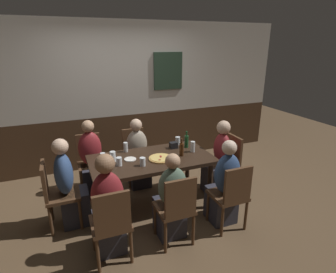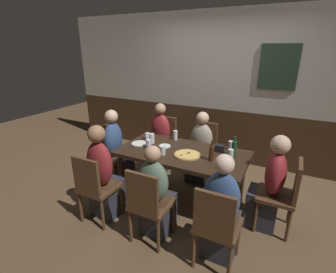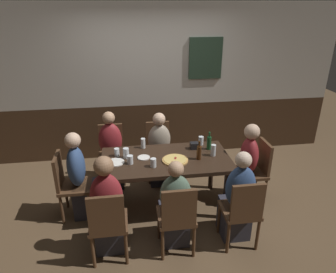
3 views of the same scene
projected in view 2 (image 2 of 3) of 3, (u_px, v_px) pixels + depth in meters
The scene contains 30 objects.
ground_plane at pixel (181, 201), 3.43m from camera, with size 12.00×12.00×0.00m, color brown.
wall_back at pixel (221, 89), 4.36m from camera, with size 6.40×0.13×2.60m.
dining_table at pixel (182, 158), 3.20m from camera, with size 1.65×0.87×0.74m.
chair_mid_far at pixel (204, 147), 3.97m from camera, with size 0.40×0.40×0.88m.
chair_left_near at pixel (95, 186), 2.86m from camera, with size 0.40×0.40×0.88m.
chair_right_near at pixel (216, 224), 2.24m from camera, with size 0.40×0.40×0.88m.
chair_left_far at pixel (164, 139), 4.28m from camera, with size 0.40×0.40×0.88m.
chair_head_west at pixel (108, 151), 3.79m from camera, with size 0.40×0.40×0.88m.
chair_head_east at pixel (284, 192), 2.73m from camera, with size 0.40×0.40×0.88m.
chair_mid_near at pixel (148, 203), 2.55m from camera, with size 0.40×0.40×0.88m.
person_mid_far at pixel (200, 152), 3.84m from camera, with size 0.34×0.37×1.10m.
person_left_near at pixel (104, 179), 2.99m from camera, with size 0.34×0.37×1.19m.
person_right_near at pixel (221, 216), 2.38m from camera, with size 0.34×0.37×1.14m.
person_left_far at pixel (159, 143), 4.15m from camera, with size 0.34×0.37×1.15m.
person_head_west at pixel (117, 154), 3.72m from camera, with size 0.37×0.34×1.16m.
person_head_east at pixel (268, 190), 2.80m from camera, with size 0.37×0.34×1.14m.
person_mid_near at pixel (156, 198), 2.70m from camera, with size 0.34×0.37×1.08m.
pizza at pixel (187, 155), 3.06m from camera, with size 0.33×0.33×0.03m.
pint_glass_pale at pixel (175, 136), 3.56m from camera, with size 0.06×0.06×0.14m.
pint_glass_stout at pixel (149, 144), 3.29m from camera, with size 0.07×0.07×0.11m.
pint_glass_amber at pixel (152, 139), 3.44m from camera, with size 0.07×0.07×0.14m.
beer_glass_half at pixel (147, 137), 3.56m from camera, with size 0.07×0.07×0.11m.
tumbler_short at pixel (163, 151), 3.08m from camera, with size 0.07×0.07×0.11m.
beer_glass_tall at pixel (230, 156), 2.88m from camera, with size 0.06×0.06×0.15m.
tumbler_water at pixel (231, 146), 3.21m from camera, with size 0.07×0.07×0.12m.
beer_bottle_green at pixel (234, 148), 3.03m from camera, with size 0.06×0.06×0.25m.
beer_bottle_brown at pixel (211, 153), 2.90m from camera, with size 0.06×0.06×0.25m.
plate_white_large at pixel (139, 143), 3.43m from camera, with size 0.22×0.22×0.01m, color white.
plate_white_small at pixel (165, 146), 3.34m from camera, with size 0.16×0.16×0.01m, color white.
condiment_caddy at pixel (219, 148), 3.17m from camera, with size 0.11×0.09×0.09m, color black.
Camera 2 is at (1.17, -2.68, 2.01)m, focal length 26.42 mm.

